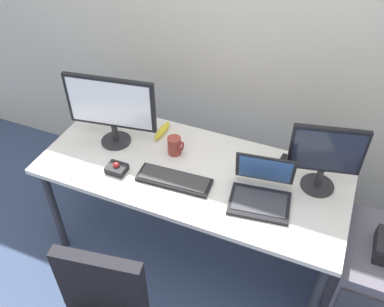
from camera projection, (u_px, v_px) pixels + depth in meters
The scene contains 12 objects.
ground_plane at pixel (192, 248), 2.82m from camera, with size 8.00×8.00×0.00m, color #384766.
back_wall at pixel (240, 8), 2.40m from camera, with size 6.00×0.10×2.80m, color beige.
desk at pixel (192, 179), 2.38m from camera, with size 1.74×0.74×0.74m.
file_cabinet at pixel (373, 284), 2.27m from camera, with size 0.42×0.53×0.61m.
monitor_main at pixel (111, 107), 2.35m from camera, with size 0.53×0.18×0.44m.
monitor_side at pixel (326, 156), 2.09m from camera, with size 0.37×0.18×0.40m.
keyboard at pixel (174, 180), 2.26m from camera, with size 0.42×0.16×0.03m.
laptop at pixel (261, 191), 2.14m from camera, with size 0.35×0.33×0.23m.
trackball_mouse at pixel (117, 168), 2.31m from camera, with size 0.11×0.09×0.07m.
coffee_mug at pixel (175, 146), 2.41m from camera, with size 0.09×0.08×0.11m.
cell_phone at pixel (285, 163), 2.37m from camera, with size 0.07×0.14×0.01m, color black.
banana at pixel (162, 131), 2.57m from camera, with size 0.19×0.04×0.04m, color yellow.
Camera 1 is at (0.65, -1.57, 2.34)m, focal length 38.74 mm.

